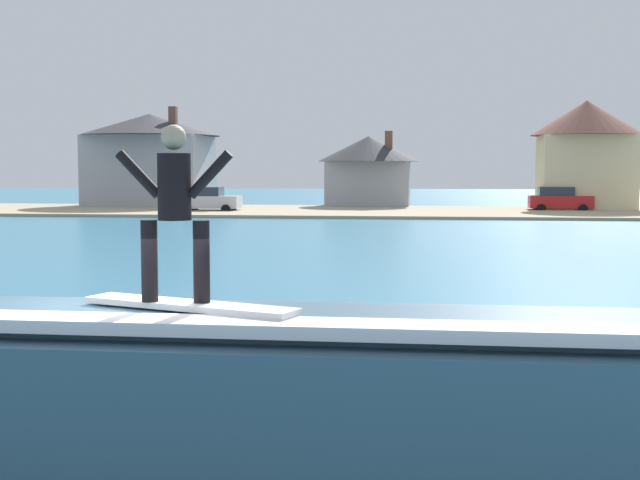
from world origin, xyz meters
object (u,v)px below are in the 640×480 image
(house_small_cottage, at_px, (369,165))
(house_with_chimney, at_px, (150,154))
(car_far_shore, at_px, (559,199))
(house_gabled_white, at_px, (586,148))
(surfer, at_px, (175,204))
(car_near_shore, at_px, (208,200))
(surfboard, at_px, (189,305))
(wave_crest, at_px, (254,399))

(house_small_cottage, bearing_deg, house_with_chimney, -175.39)
(car_far_shore, height_order, house_gabled_white, house_gabled_white)
(surfer, height_order, car_far_shore, surfer)
(car_near_shore, bearing_deg, house_with_chimney, 130.93)
(surfboard, relative_size, house_with_chimney, 0.20)
(wave_crest, bearing_deg, car_far_shore, 79.06)
(surfer, bearing_deg, house_with_chimney, 108.65)
(wave_crest, distance_m, surfer, 2.12)
(surfboard, relative_size, house_small_cottage, 0.27)
(wave_crest, distance_m, house_with_chimney, 64.67)
(car_far_shore, xyz_separation_m, house_gabled_white, (2.16, 2.23, 3.77))
(wave_crest, relative_size, surfboard, 4.72)
(house_gabled_white, bearing_deg, surfboard, -103.00)
(house_gabled_white, bearing_deg, wave_crest, -102.56)
(house_with_chimney, relative_size, house_gabled_white, 1.40)
(car_near_shore, xyz_separation_m, house_gabled_white, (27.42, 5.94, 3.77))
(house_with_chimney, height_order, house_gabled_white, house_gabled_white)
(house_with_chimney, bearing_deg, surfer, -71.35)
(car_near_shore, bearing_deg, surfboard, -75.48)
(surfboard, bearing_deg, car_near_shore, 104.52)
(house_with_chimney, relative_size, house_small_cottage, 1.40)
(car_near_shore, height_order, house_with_chimney, house_with_chimney)
(house_small_cottage, bearing_deg, car_far_shore, -22.20)
(car_near_shore, distance_m, house_with_chimney, 11.29)
(car_near_shore, bearing_deg, wave_crest, -74.82)
(house_gabled_white, relative_size, house_small_cottage, 1.00)
(surfboard, xyz_separation_m, house_small_cottage, (-2.88, 62.75, 1.58))
(house_with_chimney, bearing_deg, house_small_cottage, 4.61)
(wave_crest, xyz_separation_m, car_near_shore, (-14.33, 52.81, 0.09))
(surfer, xyz_separation_m, car_far_shore, (11.62, 56.89, -1.88))
(wave_crest, xyz_separation_m, car_far_shore, (10.93, 56.52, 0.09))
(surfer, relative_size, car_near_shore, 0.38)
(car_near_shore, distance_m, car_far_shore, 25.53)
(surfboard, bearing_deg, house_with_chimney, 108.76)
(surfboard, height_order, car_far_shore, surfboard)
(surfer, distance_m, house_with_chimney, 64.72)
(car_near_shore, xyz_separation_m, house_with_chimney, (-7.04, 8.12, 3.43))
(surfboard, distance_m, house_with_chimney, 64.79)
(car_far_shore, height_order, house_with_chimney, house_with_chimney)
(surfer, bearing_deg, car_near_shore, 104.39)
(wave_crest, height_order, house_with_chimney, house_with_chimney)
(surfboard, bearing_deg, surfer, -178.75)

